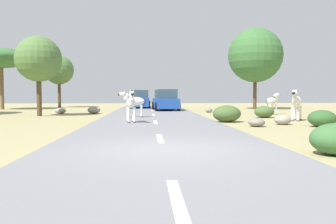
{
  "coord_description": "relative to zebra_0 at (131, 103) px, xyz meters",
  "views": [
    {
      "loc": [
        -0.45,
        -8.11,
        1.36
      ],
      "look_at": [
        0.41,
        6.4,
        0.61
      ],
      "focal_mm": 36.4,
      "sensor_mm": 36.0,
      "label": 1
    }
  ],
  "objects": [
    {
      "name": "ground_plane",
      "position": [
        1.23,
        -7.87,
        -0.96
      ],
      "size": [
        90.0,
        90.0,
        0.0
      ],
      "primitive_type": "plane",
      "color": "#998E60"
    },
    {
      "name": "road",
      "position": [
        1.14,
        -7.87,
        -0.93
      ],
      "size": [
        6.0,
        64.0,
        0.05
      ],
      "primitive_type": "cube",
      "color": "slate",
      "rests_on": "ground_plane"
    },
    {
      "name": "lane_markings",
      "position": [
        1.14,
        -8.87,
        -0.9
      ],
      "size": [
        0.16,
        56.0,
        0.01
      ],
      "color": "silver",
      "rests_on": "road"
    },
    {
      "name": "zebra_0",
      "position": [
        0.0,
        0.0,
        0.0
      ],
      "size": [
        0.54,
        1.61,
        1.52
      ],
      "rotation": [
        0.0,
        0.0,
        3.26
      ],
      "color": "silver",
      "rests_on": "road"
    },
    {
      "name": "zebra_1",
      "position": [
        9.15,
        6.47,
        -0.07
      ],
      "size": [
        1.38,
        1.11,
        1.49
      ],
      "rotation": [
        0.0,
        0.0,
        5.34
      ],
      "color": "silver",
      "rests_on": "ground_plane"
    },
    {
      "name": "zebra_3",
      "position": [
        8.45,
        1.18,
        0.02
      ],
      "size": [
        1.16,
        1.56,
        1.64
      ],
      "rotation": [
        0.0,
        0.0,
        2.57
      ],
      "color": "silver",
      "rests_on": "ground_plane"
    },
    {
      "name": "zebra_4",
      "position": [
        -0.02,
        3.66,
        -0.01
      ],
      "size": [
        1.6,
        0.5,
        1.51
      ],
      "rotation": [
        0.0,
        0.0,
        1.66
      ],
      "color": "silver",
      "rests_on": "road"
    },
    {
      "name": "car_0",
      "position": [
        0.02,
        17.53,
        -0.11
      ],
      "size": [
        2.02,
        4.34,
        1.74
      ],
      "rotation": [
        0.0,
        0.0,
        -0.0
      ],
      "color": "#1E479E",
      "rests_on": "road"
    },
    {
      "name": "car_1",
      "position": [
        2.26,
        12.43,
        -0.11
      ],
      "size": [
        2.27,
        4.46,
        1.74
      ],
      "rotation": [
        0.0,
        0.0,
        0.07
      ],
      "color": "#1E479E",
      "rests_on": "road"
    },
    {
      "name": "tree_2",
      "position": [
        -8.5,
        20.42,
        2.95
      ],
      "size": [
        3.04,
        3.04,
        5.45
      ],
      "color": "#4C3823",
      "rests_on": "ground_plane"
    },
    {
      "name": "tree_3",
      "position": [
        10.64,
        14.88,
        3.99
      ],
      "size": [
        4.97,
        4.97,
        7.44
      ],
      "color": "#4C3823",
      "rests_on": "ground_plane"
    },
    {
      "name": "tree_6",
      "position": [
        -6.08,
        5.98,
        2.62
      ],
      "size": [
        2.87,
        2.87,
        5.03
      ],
      "color": "#4C3823",
      "rests_on": "ground_plane"
    },
    {
      "name": "tree_7",
      "position": [
        -12.49,
        15.88,
        3.69
      ],
      "size": [
        5.13,
        5.13,
        5.57
      ],
      "color": "brown",
      "rests_on": "ground_plane"
    },
    {
      "name": "bush_0",
      "position": [
        8.1,
        -2.12,
        -0.6
      ],
      "size": [
        1.18,
        1.07,
        0.71
      ],
      "primitive_type": "ellipsoid",
      "color": "#2D5628",
      "rests_on": "ground_plane"
    },
    {
      "name": "bush_1",
      "position": [
        7.6,
        3.59,
        -0.61
      ],
      "size": [
        1.15,
        1.04,
        0.69
      ],
      "primitive_type": "ellipsoid",
      "color": "#425B2D",
      "rests_on": "ground_plane"
    },
    {
      "name": "bush_2",
      "position": [
        4.67,
        0.57,
        -0.54
      ],
      "size": [
        1.38,
        1.24,
        0.83
      ],
      "primitive_type": "ellipsoid",
      "color": "#425B2D",
      "rests_on": "ground_plane"
    },
    {
      "name": "rock_0",
      "position": [
        6.86,
        -0.98,
        -0.74
      ],
      "size": [
        0.77,
        0.67,
        0.43
      ],
      "primitive_type": "ellipsoid",
      "color": "gray",
      "rests_on": "ground_plane"
    },
    {
      "name": "rock_1",
      "position": [
        5.38,
        -1.84,
        -0.77
      ],
      "size": [
        0.7,
        0.76,
        0.37
      ],
      "primitive_type": "ellipsoid",
      "color": "gray",
      "rests_on": "ground_plane"
    },
    {
      "name": "rock_2",
      "position": [
        -3.03,
        8.35,
        -0.7
      ],
      "size": [
        0.9,
        0.86,
        0.52
      ],
      "primitive_type": "ellipsoid",
      "color": "gray",
      "rests_on": "ground_plane"
    },
    {
      "name": "rock_3",
      "position": [
        -5.48,
        8.76,
        -0.76
      ],
      "size": [
        0.78,
        0.8,
        0.39
      ],
      "primitive_type": "ellipsoid",
      "color": "gray",
      "rests_on": "ground_plane"
    },
    {
      "name": "rock_4",
      "position": [
        5.36,
        9.3,
        -0.78
      ],
      "size": [
        0.55,
        0.4,
        0.35
      ],
      "primitive_type": "ellipsoid",
      "color": "gray",
      "rests_on": "ground_plane"
    }
  ]
}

